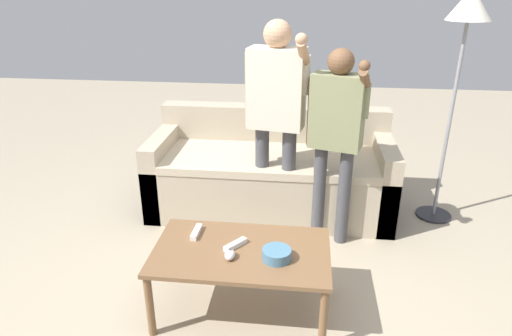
# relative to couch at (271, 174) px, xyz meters

# --- Properties ---
(ground_plane) EXTENTS (12.00, 12.00, 0.00)m
(ground_plane) POSITION_rel_couch_xyz_m (-0.04, -1.37, -0.30)
(ground_plane) COLOR tan
(couch) EXTENTS (1.96, 0.84, 0.81)m
(couch) POSITION_rel_couch_xyz_m (0.00, 0.00, 0.00)
(couch) COLOR #B7A88E
(couch) RESTS_ON ground
(coffee_table) EXTENTS (1.00, 0.59, 0.41)m
(coffee_table) POSITION_rel_couch_xyz_m (-0.06, -1.33, 0.07)
(coffee_table) COLOR brown
(coffee_table) RESTS_ON ground
(snack_bowl) EXTENTS (0.16, 0.16, 0.06)m
(snack_bowl) POSITION_rel_couch_xyz_m (0.15, -1.39, 0.14)
(snack_bowl) COLOR teal
(snack_bowl) RESTS_ON coffee_table
(game_remote_nunchuk) EXTENTS (0.06, 0.09, 0.05)m
(game_remote_nunchuk) POSITION_rel_couch_xyz_m (-0.11, -1.41, 0.14)
(game_remote_nunchuk) COLOR white
(game_remote_nunchuk) RESTS_ON coffee_table
(floor_lamp) EXTENTS (0.31, 0.31, 1.77)m
(floor_lamp) POSITION_rel_couch_xyz_m (1.36, -0.03, 1.21)
(floor_lamp) COLOR #2D2D33
(floor_lamp) RESTS_ON ground
(player_center) EXTENTS (0.46, 0.38, 1.58)m
(player_center) POSITION_rel_couch_xyz_m (0.06, -0.34, 0.69)
(player_center) COLOR #47474C
(player_center) RESTS_ON ground
(player_right) EXTENTS (0.41, 0.37, 1.41)m
(player_right) POSITION_rel_couch_xyz_m (0.48, -0.47, 0.59)
(player_right) COLOR #47474C
(player_right) RESTS_ON ground
(game_remote_wand_near) EXTENTS (0.12, 0.15, 0.03)m
(game_remote_wand_near) POSITION_rel_couch_xyz_m (-0.10, -1.30, 0.13)
(game_remote_wand_near) COLOR white
(game_remote_wand_near) RESTS_ON coffee_table
(game_remote_wand_far) EXTENTS (0.04, 0.16, 0.03)m
(game_remote_wand_far) POSITION_rel_couch_xyz_m (-0.35, -1.19, 0.13)
(game_remote_wand_far) COLOR white
(game_remote_wand_far) RESTS_ON coffee_table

